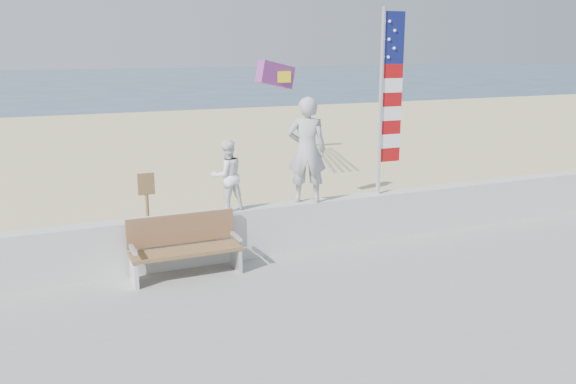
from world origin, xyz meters
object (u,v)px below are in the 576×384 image
at_px(child, 227,176).
at_px(bench, 184,246).
at_px(flag, 387,94).
at_px(adult, 307,150).

distance_m(child, bench, 1.43).
distance_m(bench, flag, 4.72).
height_order(adult, child, adult).
xyz_separation_m(child, bench, (-0.90, -0.45, -1.01)).
bearing_deg(adult, child, 24.41).
distance_m(adult, flag, 1.91).
relative_size(child, flag, 0.35).
bearing_deg(child, flag, 170.32).
bearing_deg(flag, child, 180.00).
xyz_separation_m(child, flag, (3.19, -0.00, 1.29)).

